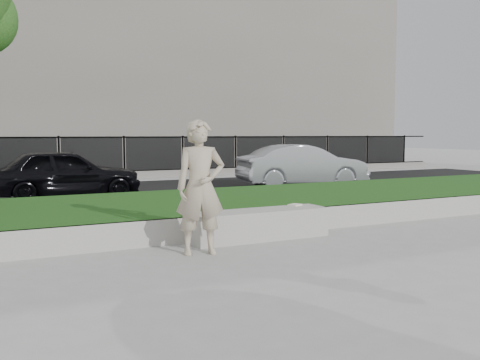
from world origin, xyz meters
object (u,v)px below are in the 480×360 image
man (200,187)px  car_dark (65,173)px  car_silver (302,166)px  stone_bench (259,224)px  book (295,205)px

man → car_dark: 7.31m
car_dark → car_silver: size_ratio=0.94×
stone_bench → book: 0.84m
stone_bench → car_dark: (-1.89, 6.73, 0.45)m
car_silver → stone_bench: bearing=151.0°
stone_bench → car_silver: bearing=51.2°
stone_bench → book: bearing=12.4°
man → stone_bench: bearing=35.5°
man → book: size_ratio=8.50×
stone_bench → car_dark: bearing=105.7°
book → car_dark: bearing=87.3°
book → man: bearing=174.5°
man → book: man is taller
stone_bench → book: size_ratio=10.39×
book → stone_bench: bearing=167.5°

